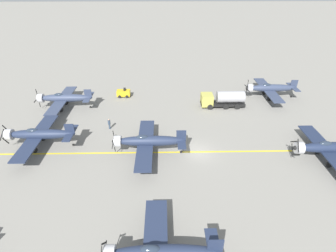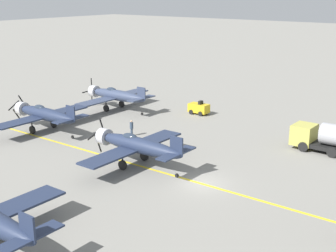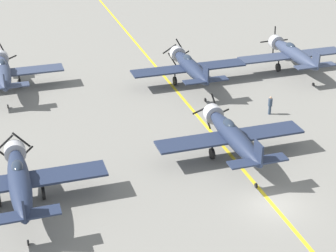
% 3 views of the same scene
% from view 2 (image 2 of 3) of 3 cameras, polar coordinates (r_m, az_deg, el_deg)
% --- Properties ---
extents(ground_plane, '(400.00, 400.00, 0.00)m').
position_cam_2_polar(ground_plane, '(39.34, 3.89, -6.97)').
color(ground_plane, gray).
extents(taxiway_stripe, '(0.30, 160.00, 0.01)m').
position_cam_2_polar(taxiway_stripe, '(39.34, 3.89, -6.96)').
color(taxiway_stripe, yellow).
rests_on(taxiway_stripe, ground).
extents(airplane_far_center, '(12.00, 9.98, 3.65)m').
position_cam_2_polar(airplane_far_center, '(54.57, -14.86, 1.41)').
color(airplane_far_center, '#222C46').
rests_on(airplane_far_center, ground).
extents(airplane_mid_center, '(12.00, 9.98, 3.73)m').
position_cam_2_polar(airplane_mid_center, '(42.37, -3.89, -2.33)').
color(airplane_mid_center, '#232D47').
rests_on(airplane_mid_center, ground).
extents(airplane_far_right, '(12.00, 9.98, 3.80)m').
position_cam_2_polar(airplane_far_right, '(62.69, -6.41, 3.75)').
color(airplane_far_right, '#333D57').
rests_on(airplane_far_right, ground).
extents(fuel_tanker, '(2.68, 8.00, 2.98)m').
position_cam_2_polar(fuel_tanker, '(48.44, 19.44, -1.47)').
color(fuel_tanker, black).
rests_on(fuel_tanker, ground).
extents(tow_tractor, '(1.57, 2.60, 1.79)m').
position_cam_2_polar(tow_tractor, '(60.57, 3.78, 2.19)').
color(tow_tractor, gold).
rests_on(tow_tractor, ground).
extents(ground_crew_walking, '(0.39, 0.39, 1.77)m').
position_cam_2_polar(ground_crew_walking, '(51.50, -4.47, -0.17)').
color(ground_crew_walking, '#334256').
rests_on(ground_crew_walking, ground).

